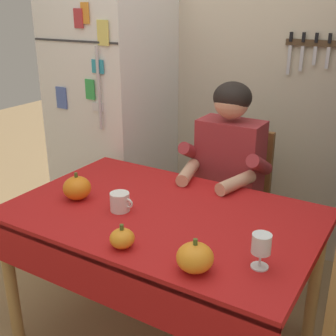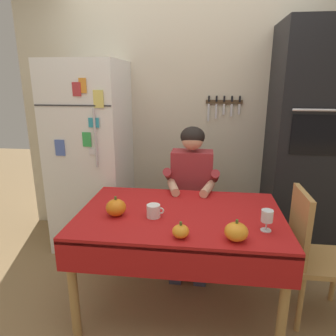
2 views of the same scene
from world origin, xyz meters
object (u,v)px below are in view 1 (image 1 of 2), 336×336
refrigerator (113,113)px  chair_behind_person (235,198)px  seated_person (224,174)px  pumpkin_medium (76,188)px  dining_table (160,229)px  coffee_mug (120,202)px  pumpkin_large (195,258)px  pumpkin_small (122,238)px  wine_glass (261,245)px

refrigerator → chair_behind_person: bearing=-5.2°
seated_person → pumpkin_medium: 0.83m
dining_table → coffee_mug: size_ratio=11.88×
chair_behind_person → coffee_mug: bearing=-104.2°
chair_behind_person → seated_person: bearing=-90.0°
pumpkin_large → pumpkin_small: bearing=-178.7°
seated_person → pumpkin_medium: seated_person is taller
dining_table → refrigerator: bearing=137.1°
seated_person → pumpkin_small: size_ratio=12.51×
dining_table → pumpkin_small: bearing=-84.4°
seated_person → pumpkin_small: (-0.02, -0.93, 0.04)m
chair_behind_person → pumpkin_small: (-0.02, -1.12, 0.27)m
seated_person → coffee_mug: bearing=-107.9°
chair_behind_person → pumpkin_medium: chair_behind_person is taller
pumpkin_large → dining_table: bearing=137.7°
seated_person → pumpkin_large: size_ratio=9.22×
refrigerator → chair_behind_person: refrigerator is taller
coffee_mug → chair_behind_person: bearing=75.8°
dining_table → pumpkin_large: size_ratio=10.37×
seated_person → wine_glass: (0.49, -0.78, 0.09)m
refrigerator → wine_glass: bearing=-35.5°
chair_behind_person → pumpkin_medium: bearing=-118.5°
dining_table → pumpkin_large: 0.49m
wine_glass → coffee_mug: bearing=171.4°
dining_table → pumpkin_medium: bearing=-169.3°
wine_glass → pumpkin_small: bearing=-164.0°
coffee_mug → pumpkin_large: bearing=-25.4°
pumpkin_large → refrigerator: bearing=137.2°
refrigerator → chair_behind_person: (1.00, -0.09, -0.39)m
refrigerator → pumpkin_medium: 1.10m
pumpkin_medium → pumpkin_small: 0.52m
pumpkin_small → seated_person: bearing=89.0°
wine_glass → chair_behind_person: bearing=116.8°
chair_behind_person → pumpkin_medium: (-0.47, -0.87, 0.29)m
refrigerator → chair_behind_person: size_ratio=1.94×
refrigerator → chair_behind_person: 1.08m
dining_table → wine_glass: bearing=-18.3°
seated_person → pumpkin_large: 0.97m
chair_behind_person → wine_glass: chair_behind_person is taller
chair_behind_person → seated_person: seated_person is taller
chair_behind_person → wine_glass: size_ratio=6.91×
seated_person → pumpkin_large: seated_person is taller
refrigerator → pumpkin_large: (1.30, -1.20, -0.11)m
chair_behind_person → pumpkin_large: size_ratio=6.89×
coffee_mug → dining_table: bearing=22.9°
refrigerator → pumpkin_large: 1.77m
pumpkin_medium → wine_glass: bearing=-5.8°
wine_glass → pumpkin_small: 0.53m
chair_behind_person → pumpkin_medium: 1.03m
pumpkin_medium → pumpkin_small: (0.46, -0.24, -0.02)m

